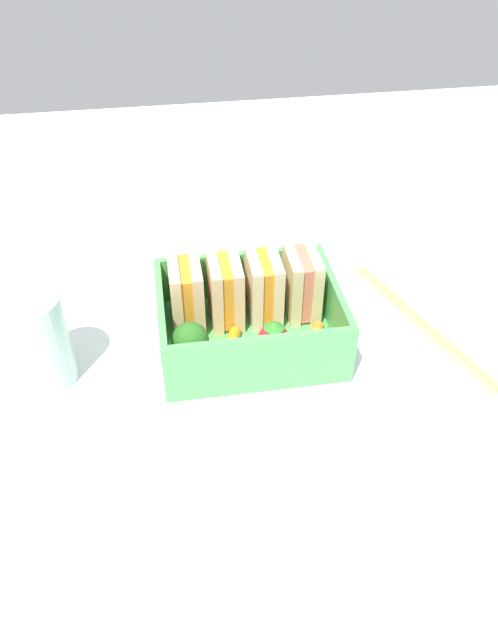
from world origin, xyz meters
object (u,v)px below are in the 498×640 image
Objects in this scene: strawberry_far_left at (274,339)px; carrot_stick_left at (311,343)px; carrot_stick_far_left at (230,348)px; sandwich_center_left at (225,291)px; sandwich_left at (186,295)px; sandwich_center_right at (302,284)px; broccoli_floret at (190,341)px; sandwich_center at (264,287)px; drinking_glass at (39,341)px; chopstick_pair at (422,320)px.

carrot_stick_left is (3.41, 0.22, -1.06)cm from strawberry_far_left.
carrot_stick_far_left is 0.95× the size of carrot_stick_left.
strawberry_far_left is (3.45, -5.49, -1.56)cm from sandwich_center_left.
sandwich_left is at bearing 141.91° from strawberry_far_left.
sandwich_left is 6.41cm from carrot_stick_far_left.
sandwich_center_right is 1.48× the size of broccoli_floret.
sandwich_center_left is 1.29× the size of carrot_stick_far_left.
sandwich_center_left is 1.48× the size of broccoli_floret.
sandwich_center is at bearing 180.00° from sandwich_center_right.
sandwich_center_left is 0.73× the size of drinking_glass.
sandwich_center_right is 5.88cm from carrot_stick_left.
carrot_stick_left is at bearing -57.78° from sandwich_center.
sandwich_center_right is at bearing 27.76° from broccoli_floret.
sandwich_center_left is at bearing 142.51° from carrot_stick_left.
sandwich_center_left is 1.79× the size of strawberry_far_left.
broccoli_floret is (-7.26, -5.69, -0.56)cm from sandwich_center.
drinking_glass is (-15.78, 0.64, 2.56)cm from carrot_stick_far_left.
sandwich_center_left is 1.23× the size of carrot_stick_left.
sandwich_center_left is 0.31× the size of chopstick_pair.
carrot_stick_far_left is (-7.41, -4.89, -2.60)cm from sandwich_center_right.
carrot_stick_far_left is 0.24× the size of chopstick_pair.
sandwich_center_right is at bearing 87.54° from carrot_stick_left.
sandwich_center_left and sandwich_center_right have the same top height.
sandwich_center is at bearing 171.08° from chopstick_pair.
sandwich_center_right is 6.76cm from strawberry_far_left.
carrot_stick_far_left is at bearing -128.32° from sandwich_center.
sandwich_left is 1.00× the size of sandwich_center_right.
sandwich_left is 11.96cm from carrot_stick_left.
broccoli_floret is (-10.80, -5.69, -0.56)cm from sandwich_center_right.
broccoli_floret reaches higher than chopstick_pair.
sandwich_center_right is (7.09, 0.00, 0.00)cm from sandwich_center_left.
sandwich_center is 0.31× the size of chopstick_pair.
drinking_glass is (-12.38, 1.43, 0.53)cm from broccoli_floret.
sandwich_center is at bearing 51.68° from carrot_stick_far_left.
carrot_stick_far_left is 16.00cm from drinking_glass.
sandwich_left is at bearing 18.72° from drinking_glass.
strawberry_far_left reaches higher than carrot_stick_left.
sandwich_center is at bearing 38.08° from broccoli_floret.
chopstick_pair is (22.08, -2.35, -3.98)cm from sandwich_left.
sandwich_left is at bearing 180.00° from sandwich_center_left.
sandwich_left reaches higher than strawberry_far_left.
carrot_stick_far_left is at bearing -56.59° from sandwich_left.
drinking_glass is (-12.55, -4.25, -0.03)cm from sandwich_left.
drinking_glass is (-16.10, -4.25, -0.03)cm from sandwich_center_left.
broccoli_floret is at bearing -141.92° from sandwich_center.
broccoli_floret is 22.75cm from chopstick_pair.
sandwich_center_right reaches higher than broccoli_floret.
sandwich_center_left and sandwich_center have the same top height.
sandwich_left is 3.55cm from sandwich_center_left.
sandwich_center reaches higher than carrot_stick_left.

